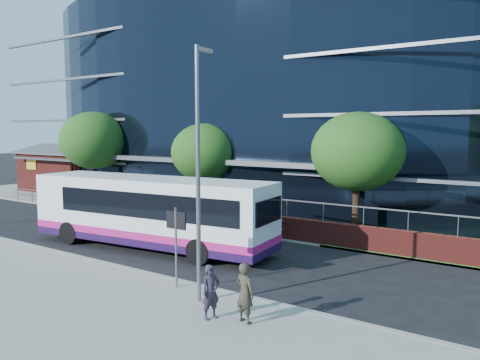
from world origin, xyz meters
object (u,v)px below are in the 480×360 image
Objects in this scene: tree_far_c at (357,152)px; pedestrian_b at (245,293)px; tree_far_a at (94,141)px; streetlight_east at (198,167)px; brick_pavilion at (72,170)px; pedestrian at (211,292)px; street_sign at (176,230)px; tree_far_b at (205,153)px; city_bus at (152,211)px.

tree_far_c reaches higher than pedestrian_b.
tree_far_a is 0.87× the size of streetlight_east.
streetlight_east reaches higher than tree_far_c.
brick_pavilion reaches higher than pedestrian.
pedestrian is 1.02m from pedestrian_b.
street_sign is 13.54m from tree_far_b.
tree_far_b is 3.81× the size of pedestrian.
street_sign is 1.61× the size of pedestrian_b.
brick_pavilion is at bearing 168.12° from tree_far_b.
brick_pavilion is 1.23× the size of tree_far_a.
pedestrian_b is (0.97, 0.33, 0.08)m from pedestrian.
streetlight_east reaches higher than street_sign.
tree_far_b is 10.02m from tree_far_c.
brick_pavilion is 10.48m from tree_far_a.
city_bus is at bearing 142.41° from street_sign.
tree_far_b is at bearing 124.08° from street_sign.
tree_far_a is 10.03m from tree_far_b.
tree_far_b reaches higher than street_sign.
tree_far_a is 4.40× the size of pedestrian.
street_sign reaches higher than pedestrian.
street_sign is 11.14m from tree_far_c.
streetlight_east reaches higher than pedestrian_b.
pedestrian is (20.18, -12.11, -3.92)m from tree_far_a.
street_sign is 2.80m from streetlight_east.
tree_far_c is at bearing 84.89° from streetlight_east.
tree_far_b is 8.05m from city_bus.
brick_pavilion is 33.59m from pedestrian.
tree_far_a reaches higher than pedestrian_b.
city_bus is 7.26× the size of pedestrian_b.
tree_far_a is at bearing -177.14° from tree_far_b.
tree_far_c is at bearing -2.86° from tree_far_b.
tree_far_c is (2.50, 10.59, 2.39)m from street_sign.
tree_far_c reaches higher than brick_pavilion.
tree_far_b is 0.76× the size of streetlight_east.
pedestrian_b is (1.15, -11.78, -3.52)m from tree_far_c.
tree_far_c is (20.00, 0.00, -0.33)m from tree_far_a.
streetlight_east is 4.08m from pedestrian_b.
tree_far_a is 20.00m from tree_far_c.
tree_far_c is at bearing 0.00° from tree_far_a.
pedestrian_b is at bearing -35.97° from city_bus.
tree_far_a reaches higher than brick_pavilion.
city_bus is at bearing 74.75° from pedestrian.
tree_far_a is at bearing 149.54° from streetlight_east.
city_bus reaches higher than pedestrian.
street_sign is 0.46× the size of tree_far_b.
tree_far_a is at bearing 148.83° from street_sign.
street_sign reaches higher than pedestrian_b.
tree_far_a is at bearing -17.23° from pedestrian_b.
brick_pavilion is at bearing 150.76° from streetlight_east.
brick_pavilion is at bearing 80.06° from pedestrian.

